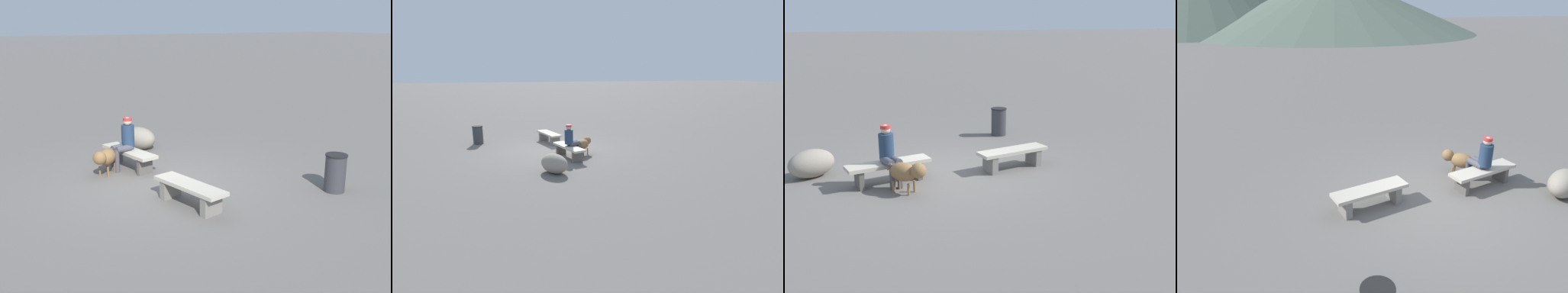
# 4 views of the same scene
# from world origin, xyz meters

# --- Properties ---
(ground) EXTENTS (210.00, 210.00, 0.06)m
(ground) POSITION_xyz_m (0.00, 0.00, -0.03)
(ground) COLOR slate
(bench_left) EXTENTS (1.67, 0.80, 0.44)m
(bench_left) POSITION_xyz_m (-1.42, 0.06, 0.30)
(bench_left) COLOR gray
(bench_left) RESTS_ON ground
(bench_right) EXTENTS (1.74, 0.79, 0.44)m
(bench_right) POSITION_xyz_m (1.29, 0.20, 0.33)
(bench_right) COLOR #605B56
(bench_right) RESTS_ON ground
(seated_person) EXTENTS (0.42, 0.60, 1.21)m
(seated_person) POSITION_xyz_m (1.29, 0.30, 0.68)
(seated_person) COLOR navy
(seated_person) RESTS_ON ground
(dog) EXTENTS (0.72, 0.71, 0.63)m
(dog) POSITION_xyz_m (1.03, 0.86, 0.42)
(dog) COLOR olive
(dog) RESTS_ON ground
(boulder) EXTENTS (1.16, 1.01, 0.59)m
(boulder) POSITION_xyz_m (2.78, -0.66, 0.30)
(boulder) COLOR gray
(boulder) RESTS_ON ground
(distant_peak_0) EXTENTS (26.29, 26.29, 8.62)m
(distant_peak_0) POSITION_xyz_m (2.86, 63.45, 4.31)
(distant_peak_0) COLOR #4C5651
(distant_peak_0) RESTS_ON ground
(distant_peak_2) EXTENTS (41.52, 41.52, 8.42)m
(distant_peak_2) POSITION_xyz_m (7.05, 48.85, 4.21)
(distant_peak_2) COLOR #566656
(distant_peak_2) RESTS_ON ground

